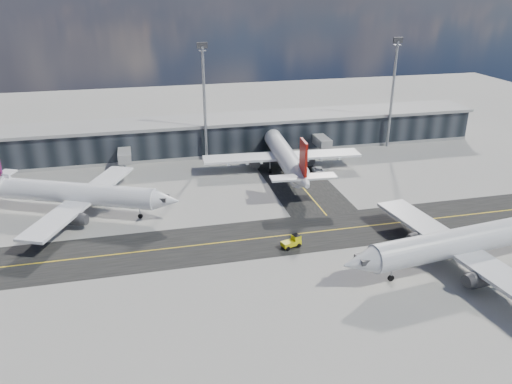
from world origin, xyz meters
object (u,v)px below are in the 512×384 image
airliner_near (469,240)px  airliner_af (74,193)px  service_van (319,171)px  airliner_redtail (284,154)px  baggage_tug (293,241)px

airliner_near → airliner_af: bearing=54.0°
service_van → airliner_redtail: bearing=162.2°
airliner_near → baggage_tug: size_ratio=12.19×
airliner_near → service_van: (-8.64, 44.25, -3.62)m
airliner_redtail → service_van: bearing=-18.3°
service_van → airliner_near: bearing=-74.1°
airliner_redtail → service_van: 9.16m
airliner_af → airliner_redtail: (45.82, 12.75, 0.25)m
airliner_af → service_van: airliner_af is taller
airliner_redtail → service_van: (7.76, -3.23, -3.64)m
baggage_tug → service_van: 36.31m
airliner_af → airliner_near: size_ratio=0.90×
airliner_redtail → airliner_near: bearing=-66.6°
airliner_near → service_van: bearing=4.2°
airliner_redtail → baggage_tug: (-8.74, -35.57, -3.32)m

